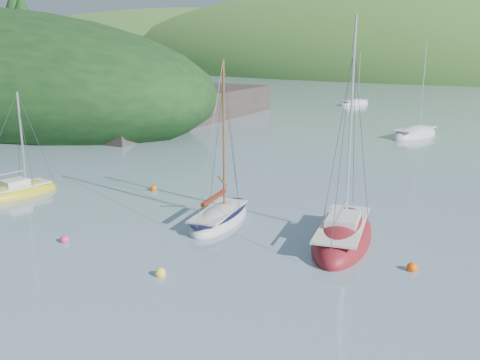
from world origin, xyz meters
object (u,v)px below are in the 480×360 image
Objects in this scene: sloop_red at (343,237)px; distant_sloop_a at (415,135)px; daysailer_white at (219,218)px; distant_sloop_c at (355,104)px; sailboat_yellow at (18,193)px.

distant_sloop_a is at bearing 85.13° from sloop_red.
sloop_red is at bearing -66.91° from distant_sloop_a.
daysailer_white is 0.80× the size of sloop_red.
daysailer_white is at bearing 173.03° from sloop_red.
sloop_red is 32.93m from distant_sloop_a.
daysailer_white is 0.88× the size of distant_sloop_a.
distant_sloop_a is (-7.66, 32.03, -0.04)m from sloop_red.
daysailer_white is at bearing -78.60° from distant_sloop_a.
distant_sloop_a is (-1.02, 33.36, -0.03)m from daysailer_white.
distant_sloop_c is (-25.51, 55.72, -0.06)m from sloop_red.
distant_sloop_c is (-5.45, 60.75, -0.01)m from sailboat_yellow.
distant_sloop_c is at bearing 96.96° from sailboat_yellow.
daysailer_white reaches higher than sailboat_yellow.
sailboat_yellow is 60.99m from distant_sloop_c.
sloop_red is 61.28m from distant_sloop_c.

